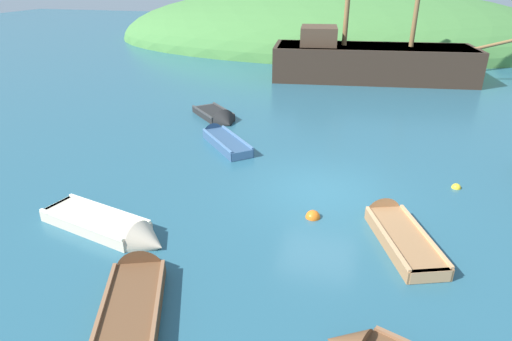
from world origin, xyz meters
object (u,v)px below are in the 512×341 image
at_px(rowboat_far, 112,230).
at_px(rowboat_center, 218,118).
at_px(buoy_orange, 313,217).
at_px(sailing_ship, 369,66).
at_px(buoy_yellow, 456,188).
at_px(rowboat_portside, 135,294).
at_px(rowboat_near_dock, 395,230).
at_px(rowboat_outer_left, 222,140).

bearing_deg(rowboat_far, rowboat_center, 107.14).
distance_m(rowboat_center, buoy_orange, 9.41).
height_order(sailing_ship, buoy_yellow, sailing_ship).
relative_size(rowboat_far, buoy_yellow, 13.67).
height_order(rowboat_portside, buoy_yellow, rowboat_portside).
distance_m(sailing_ship, buoy_orange, 17.93).
bearing_deg(rowboat_near_dock, rowboat_center, 23.70).
distance_m(rowboat_portside, buoy_orange, 5.27).
height_order(rowboat_far, rowboat_center, rowboat_center).
height_order(rowboat_outer_left, rowboat_portside, rowboat_portside).
relative_size(rowboat_near_dock, buoy_yellow, 12.61).
bearing_deg(sailing_ship, rowboat_near_dock, -93.45).
bearing_deg(rowboat_center, rowboat_far, -41.61).
xyz_separation_m(rowboat_near_dock, buoy_yellow, (1.96, 3.25, -0.10)).
xyz_separation_m(rowboat_outer_left, rowboat_center, (-1.15, 2.80, -0.03)).
bearing_deg(buoy_orange, buoy_yellow, 35.71).
bearing_deg(rowboat_center, rowboat_outer_left, -22.31).
bearing_deg(buoy_yellow, rowboat_portside, -135.30).
relative_size(rowboat_near_dock, rowboat_outer_left, 1.13).
bearing_deg(sailing_ship, rowboat_outer_left, -119.55).
height_order(sailing_ship, rowboat_far, sailing_ship).
bearing_deg(rowboat_near_dock, rowboat_far, 84.07).
bearing_deg(rowboat_portside, rowboat_center, -9.99).
bearing_deg(sailing_ship, buoy_orange, -100.40).
distance_m(rowboat_center, rowboat_portside, 12.09).
height_order(sailing_ship, buoy_orange, sailing_ship).
xyz_separation_m(rowboat_portside, buoy_yellow, (7.29, 7.22, -0.10)).
height_order(rowboat_outer_left, rowboat_center, rowboat_center).
bearing_deg(rowboat_far, rowboat_portside, -34.44).
xyz_separation_m(sailing_ship, rowboat_far, (-5.97, -20.04, -0.73)).
bearing_deg(rowboat_center, rowboat_near_dock, -0.39).
height_order(rowboat_center, rowboat_portside, rowboat_center).
relative_size(rowboat_outer_left, rowboat_center, 1.14).
bearing_deg(rowboat_near_dock, rowboat_outer_left, 31.51).
height_order(sailing_ship, rowboat_center, sailing_ship).
height_order(rowboat_near_dock, buoy_yellow, rowboat_near_dock).
bearing_deg(rowboat_outer_left, rowboat_near_dock, -169.78).
relative_size(rowboat_center, buoy_orange, 6.91).
bearing_deg(buoy_yellow, rowboat_center, 154.40).
relative_size(sailing_ship, rowboat_center, 5.24).
relative_size(sailing_ship, rowboat_near_dock, 4.09).
height_order(rowboat_near_dock, buoy_orange, rowboat_near_dock).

